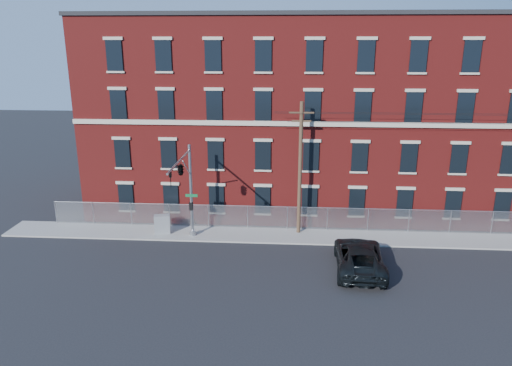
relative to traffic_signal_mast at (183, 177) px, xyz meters
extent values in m
plane|color=black|center=(6.00, -2.18, -5.39)|extent=(140.00, 140.00, 0.00)
cube|color=#97948F|center=(18.00, 2.82, -5.33)|extent=(65.00, 3.00, 0.12)
cube|color=maroon|center=(18.00, 11.82, 2.61)|extent=(55.00, 14.00, 16.00)
cube|color=black|center=(18.00, 11.82, 10.76)|extent=(55.30, 14.30, 0.30)
cube|color=#ACA38F|center=(18.00, 4.74, 2.91)|extent=(55.00, 0.18, 0.35)
cube|color=black|center=(-5.83, 4.76, -3.19)|extent=(1.20, 0.10, 2.20)
cube|color=black|center=(-5.83, 4.76, 0.41)|extent=(1.20, 0.10, 2.20)
cube|color=black|center=(-5.83, 4.76, 4.21)|extent=(1.20, 0.10, 2.20)
cube|color=black|center=(-5.83, 4.76, 7.81)|extent=(1.20, 0.10, 2.20)
cube|color=black|center=(-2.17, 4.76, -3.19)|extent=(1.20, 0.10, 2.20)
cube|color=black|center=(-2.17, 4.76, 0.41)|extent=(1.20, 0.10, 2.20)
cube|color=black|center=(-2.17, 4.76, 4.21)|extent=(1.20, 0.10, 2.20)
cube|color=black|center=(-2.17, 4.76, 7.81)|extent=(1.20, 0.10, 2.20)
cube|color=black|center=(1.50, 4.76, -3.19)|extent=(1.20, 0.10, 2.20)
cube|color=black|center=(1.50, 4.76, 0.41)|extent=(1.20, 0.10, 2.20)
cube|color=black|center=(1.50, 4.76, 4.21)|extent=(1.20, 0.10, 2.20)
cube|color=black|center=(1.50, 4.76, 7.81)|extent=(1.20, 0.10, 2.20)
cube|color=black|center=(5.17, 4.76, -3.19)|extent=(1.20, 0.10, 2.20)
cube|color=black|center=(5.17, 4.76, 0.41)|extent=(1.20, 0.10, 2.20)
cube|color=black|center=(5.17, 4.76, 4.21)|extent=(1.20, 0.10, 2.20)
cube|color=black|center=(5.17, 4.76, 7.81)|extent=(1.20, 0.10, 2.20)
cube|color=black|center=(8.83, 4.76, -3.19)|extent=(1.20, 0.10, 2.20)
cube|color=black|center=(8.83, 4.76, 0.41)|extent=(1.20, 0.10, 2.20)
cube|color=black|center=(8.83, 4.76, 4.21)|extent=(1.20, 0.10, 2.20)
cube|color=black|center=(8.83, 4.76, 7.81)|extent=(1.20, 0.10, 2.20)
cube|color=black|center=(12.50, 4.76, -3.19)|extent=(1.20, 0.10, 2.20)
cube|color=black|center=(12.50, 4.76, 0.41)|extent=(1.20, 0.10, 2.20)
cube|color=black|center=(12.50, 4.76, 4.21)|extent=(1.20, 0.10, 2.20)
cube|color=black|center=(12.50, 4.76, 7.81)|extent=(1.20, 0.10, 2.20)
cube|color=black|center=(16.17, 4.76, -3.19)|extent=(1.20, 0.10, 2.20)
cube|color=black|center=(16.17, 4.76, 0.41)|extent=(1.20, 0.10, 2.20)
cube|color=black|center=(16.17, 4.76, 4.21)|extent=(1.20, 0.10, 2.20)
cube|color=black|center=(16.17, 4.76, 7.81)|extent=(1.20, 0.10, 2.20)
cube|color=black|center=(19.83, 4.76, -3.19)|extent=(1.20, 0.10, 2.20)
cube|color=black|center=(19.83, 4.76, 0.41)|extent=(1.20, 0.10, 2.20)
cube|color=black|center=(19.83, 4.76, 4.21)|extent=(1.20, 0.10, 2.20)
cube|color=black|center=(19.83, 4.76, 7.81)|extent=(1.20, 0.10, 2.20)
cube|color=black|center=(23.50, 4.76, -3.19)|extent=(1.20, 0.10, 2.20)
cube|color=black|center=(23.50, 4.76, 0.41)|extent=(1.20, 0.10, 2.20)
cube|color=#A5A8AD|center=(18.00, 4.12, -4.37)|extent=(59.00, 0.02, 1.80)
cylinder|color=#9EA0A5|center=(18.00, 4.12, -3.47)|extent=(59.00, 0.04, 0.04)
cylinder|color=#9EA0A5|center=(-11.50, 4.12, -4.37)|extent=(0.06, 0.06, 1.85)
cylinder|color=#9EA0A5|center=(-8.39, 4.12, -4.37)|extent=(0.06, 0.06, 1.85)
cylinder|color=#9EA0A5|center=(-5.29, 4.12, -4.37)|extent=(0.06, 0.06, 1.85)
cylinder|color=#9EA0A5|center=(-2.18, 4.12, -4.37)|extent=(0.06, 0.06, 1.85)
cylinder|color=#9EA0A5|center=(0.92, 4.12, -4.37)|extent=(0.06, 0.06, 1.85)
cylinder|color=#9EA0A5|center=(4.03, 4.12, -4.37)|extent=(0.06, 0.06, 1.85)
cylinder|color=#9EA0A5|center=(7.13, 4.12, -4.37)|extent=(0.06, 0.06, 1.85)
cylinder|color=#9EA0A5|center=(10.24, 4.12, -4.37)|extent=(0.06, 0.06, 1.85)
cylinder|color=#9EA0A5|center=(13.34, 4.12, -4.37)|extent=(0.06, 0.06, 1.85)
cylinder|color=#9EA0A5|center=(16.45, 4.12, -4.37)|extent=(0.06, 0.06, 1.85)
cylinder|color=#9EA0A5|center=(19.55, 4.12, -4.37)|extent=(0.06, 0.06, 1.85)
cylinder|color=#9EA0A5|center=(22.66, 4.12, -4.37)|extent=(0.06, 0.06, 1.85)
cylinder|color=#9EA0A5|center=(0.00, 2.32, -1.77)|extent=(0.22, 0.22, 7.00)
cylinder|color=#9EA0A5|center=(0.00, 2.32, -5.07)|extent=(0.50, 0.50, 0.40)
cylinder|color=#9EA0A5|center=(0.00, -0.93, 1.33)|extent=(0.14, 6.50, 0.14)
cylinder|color=#9EA0A5|center=(0.00, 1.12, 0.33)|extent=(0.08, 2.18, 1.56)
cube|color=#0C592D|center=(0.05, 2.17, -2.07)|extent=(0.90, 0.03, 0.22)
cube|color=black|center=(0.00, 2.07, -2.87)|extent=(0.25, 0.25, 0.60)
imported|color=black|center=(0.00, -3.48, 0.78)|extent=(0.16, 0.20, 1.00)
imported|color=black|center=(0.00, -0.68, 0.78)|extent=(0.53, 2.48, 1.00)
cylinder|color=#4E3927|center=(8.00, 3.42, -0.27)|extent=(0.28, 0.28, 10.00)
cube|color=#4E3927|center=(8.00, 3.42, 3.93)|extent=(1.80, 0.12, 0.12)
cube|color=#4E3927|center=(8.00, 3.42, 3.33)|extent=(1.40, 0.12, 0.12)
imported|color=black|center=(11.80, -2.32, -4.49)|extent=(3.27, 6.60, 1.80)
cube|color=slate|center=(-2.39, 2.52, -4.54)|extent=(1.27, 0.85, 1.46)
camera|label=1|loc=(7.03, -30.69, 8.86)|focal=33.38mm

